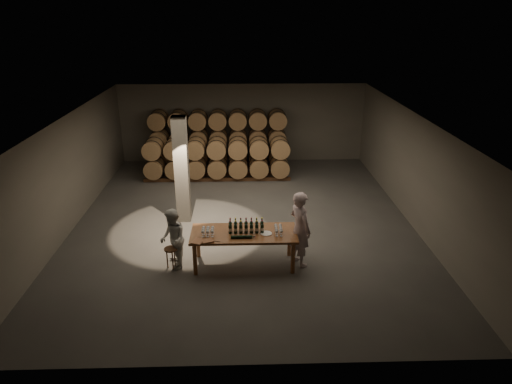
{
  "coord_description": "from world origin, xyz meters",
  "views": [
    {
      "loc": [
        -0.01,
        -12.49,
        6.01
      ],
      "look_at": [
        0.37,
        -0.35,
        1.1
      ],
      "focal_mm": 32.0,
      "sensor_mm": 36.0,
      "label": 1
    }
  ],
  "objects_px": {
    "plate": "(266,233)",
    "person_woman": "(173,239)",
    "notebook_near": "(208,241)",
    "bottle_cluster": "(246,227)",
    "person_man": "(300,229)",
    "stool": "(171,252)",
    "tasting_table": "(244,236)"
  },
  "relations": [
    {
      "from": "stool",
      "to": "bottle_cluster",
      "type": "bearing_deg",
      "value": 4.71
    },
    {
      "from": "plate",
      "to": "notebook_near",
      "type": "height_order",
      "value": "notebook_near"
    },
    {
      "from": "tasting_table",
      "to": "bottle_cluster",
      "type": "bearing_deg",
      "value": 35.68
    },
    {
      "from": "plate",
      "to": "notebook_near",
      "type": "xyz_separation_m",
      "value": [
        -1.41,
        -0.35,
        0.01
      ]
    },
    {
      "from": "bottle_cluster",
      "to": "person_man",
      "type": "bearing_deg",
      "value": -1.55
    },
    {
      "from": "person_man",
      "to": "notebook_near",
      "type": "bearing_deg",
      "value": 71.13
    },
    {
      "from": "tasting_table",
      "to": "plate",
      "type": "xyz_separation_m",
      "value": [
        0.55,
        -0.08,
        0.11
      ]
    },
    {
      "from": "notebook_near",
      "to": "person_woman",
      "type": "bearing_deg",
      "value": 137.6
    },
    {
      "from": "plate",
      "to": "person_woman",
      "type": "xyz_separation_m",
      "value": [
        -2.29,
        0.03,
        -0.14
      ]
    },
    {
      "from": "tasting_table",
      "to": "person_woman",
      "type": "xyz_separation_m",
      "value": [
        -1.74,
        -0.05,
        -0.02
      ]
    },
    {
      "from": "tasting_table",
      "to": "bottle_cluster",
      "type": "distance_m",
      "value": 0.24
    },
    {
      "from": "person_man",
      "to": "stool",
      "type": "bearing_deg",
      "value": 62.09
    },
    {
      "from": "tasting_table",
      "to": "plate",
      "type": "distance_m",
      "value": 0.57
    },
    {
      "from": "notebook_near",
      "to": "stool",
      "type": "height_order",
      "value": "notebook_near"
    },
    {
      "from": "bottle_cluster",
      "to": "plate",
      "type": "bearing_deg",
      "value": -14.23
    },
    {
      "from": "plate",
      "to": "stool",
      "type": "xyz_separation_m",
      "value": [
        -2.34,
        -0.03,
        -0.46
      ]
    },
    {
      "from": "person_man",
      "to": "bottle_cluster",
      "type": "bearing_deg",
      "value": 58.43
    },
    {
      "from": "stool",
      "to": "plate",
      "type": "bearing_deg",
      "value": 0.7
    },
    {
      "from": "notebook_near",
      "to": "stool",
      "type": "distance_m",
      "value": 1.1
    },
    {
      "from": "plate",
      "to": "stool",
      "type": "bearing_deg",
      "value": -179.3
    },
    {
      "from": "stool",
      "to": "person_woman",
      "type": "distance_m",
      "value": 0.33
    },
    {
      "from": "bottle_cluster",
      "to": "person_man",
      "type": "height_order",
      "value": "person_man"
    },
    {
      "from": "plate",
      "to": "bottle_cluster",
      "type": "bearing_deg",
      "value": 165.77
    },
    {
      "from": "person_woman",
      "to": "plate",
      "type": "bearing_deg",
      "value": 73.49
    },
    {
      "from": "notebook_near",
      "to": "person_woman",
      "type": "distance_m",
      "value": 0.97
    },
    {
      "from": "notebook_near",
      "to": "tasting_table",
      "type": "bearing_deg",
      "value": 7.95
    },
    {
      "from": "plate",
      "to": "person_man",
      "type": "relative_size",
      "value": 0.14
    },
    {
      "from": "bottle_cluster",
      "to": "plate",
      "type": "relative_size",
      "value": 3.14
    },
    {
      "from": "plate",
      "to": "person_woman",
      "type": "bearing_deg",
      "value": 179.25
    },
    {
      "from": "bottle_cluster",
      "to": "notebook_near",
      "type": "distance_m",
      "value": 1.04
    },
    {
      "from": "notebook_near",
      "to": "person_man",
      "type": "distance_m",
      "value": 2.28
    },
    {
      "from": "bottle_cluster",
      "to": "person_man",
      "type": "relative_size",
      "value": 0.44
    }
  ]
}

